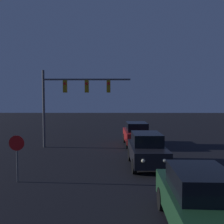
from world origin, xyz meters
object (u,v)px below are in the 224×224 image
Objects in this scene: car_far at (136,134)px; stop_sign at (17,150)px; car_mid at (147,150)px; car_near at (198,199)px; traffic_signal_mast at (70,94)px.

stop_sign reaches higher than car_far.
stop_sign is at bearing 21.57° from car_mid.
car_near is 1.98× the size of stop_sign.
traffic_signal_mast reaches higher than car_mid.
traffic_signal_mast is 3.12× the size of stop_sign.
car_far is at bearing -90.66° from car_mid.
stop_sign is (-6.06, -2.53, 0.52)m from car_mid.
car_near is 6.52m from car_mid.
car_mid is 1.98× the size of stop_sign.
stop_sign is at bearing -97.98° from traffic_signal_mast.
traffic_signal_mast is at bearing -46.61° from car_mid.
car_far is 10.29m from stop_sign.
car_near is 1.00× the size of car_far.
traffic_signal_mast reaches higher than car_far.
car_mid is 0.99× the size of car_far.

